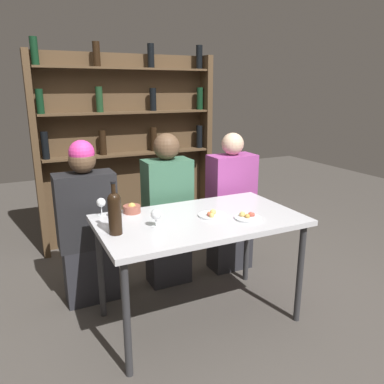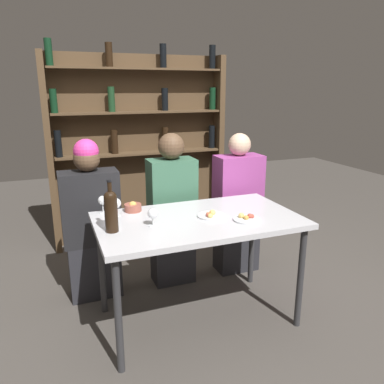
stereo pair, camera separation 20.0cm
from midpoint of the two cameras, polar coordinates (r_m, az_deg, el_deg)
name	(u,v)px [view 1 (the left image)]	position (r m, az deg, el deg)	size (l,w,h in m)	color
ground_plane	(199,317)	(2.86, -1.05, -18.59)	(10.00, 10.00, 0.00)	#47423D
dining_table	(199,227)	(2.53, -1.13, -5.41)	(1.35, 0.78, 0.77)	silver
wine_rack_wall	(127,143)	(3.98, -11.26, 7.39)	(1.84, 0.21, 2.04)	#4C3823
wine_bottle	(115,211)	(2.26, -14.21, -2.89)	(0.08, 0.08, 0.32)	black
wine_glass_0	(156,215)	(2.35, -7.98, -3.54)	(0.07, 0.07, 0.11)	silver
wine_glass_1	(116,206)	(2.55, -13.76, -2.07)	(0.07, 0.07, 0.12)	silver
wine_glass_2	(101,203)	(2.63, -15.82, -1.68)	(0.06, 0.06, 0.12)	silver
food_plate_0	(248,217)	(2.50, 6.26, -3.85)	(0.18, 0.18, 0.04)	silver
food_plate_1	(212,215)	(2.54, 0.87, -3.48)	(0.20, 0.20, 0.04)	silver
snack_bowl	(132,209)	(2.65, -11.29, -2.53)	(0.12, 0.12, 0.07)	#995142
seated_person_left	(88,228)	(2.95, -17.53, -5.22)	(0.43, 0.22, 1.25)	#26262B
seated_person_center	(168,214)	(3.09, -5.58, -3.44)	(0.38, 0.22, 1.27)	#26262B
seated_person_right	(231,207)	(3.34, 4.23, -2.32)	(0.40, 0.22, 1.24)	#26262B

